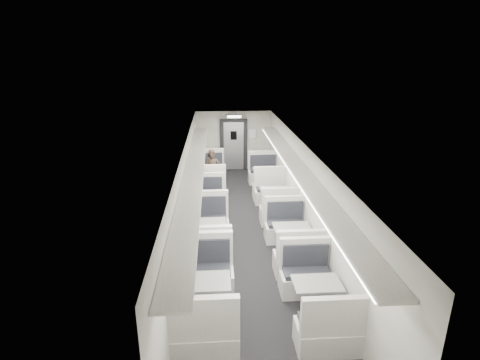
{
  "coord_description": "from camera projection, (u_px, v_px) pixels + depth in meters",
  "views": [
    {
      "loc": [
        -0.75,
        -8.87,
        4.57
      ],
      "look_at": [
        -0.06,
        1.19,
        1.15
      ],
      "focal_mm": 28.0,
      "sensor_mm": 36.0,
      "label": 1
    }
  ],
  "objects": [
    {
      "name": "room",
      "position": [
        246.0,
        193.0,
        9.52
      ],
      "size": [
        3.24,
        12.24,
        2.64
      ],
      "color": "black",
      "rests_on": "ground"
    },
    {
      "name": "booth_right_c",
      "position": [
        291.0,
        241.0,
        8.83
      ],
      "size": [
        1.04,
        2.11,
        1.13
      ],
      "color": "#AFAAA4",
      "rests_on": "room"
    },
    {
      "name": "luggage_rack_left",
      "position": [
        195.0,
        171.0,
        8.92
      ],
      "size": [
        0.46,
        10.4,
        0.09
      ],
      "color": "#AFAAA4",
      "rests_on": "room"
    },
    {
      "name": "window_a",
      "position": [
        193.0,
        154.0,
        12.58
      ],
      "size": [
        0.02,
        1.18,
        0.84
      ],
      "primitive_type": "cube",
      "color": "black",
      "rests_on": "room"
    },
    {
      "name": "passenger",
      "position": [
        212.0,
        172.0,
        12.6
      ],
      "size": [
        0.6,
        0.42,
        1.54
      ],
      "primitive_type": "imported",
      "rotation": [
        0.0,
        0.0,
        -0.1
      ],
      "color": "black",
      "rests_on": "room"
    },
    {
      "name": "exit_sign",
      "position": [
        234.0,
        116.0,
        14.31
      ],
      "size": [
        0.62,
        0.12,
        0.16
      ],
      "color": "black",
      "rests_on": "room"
    },
    {
      "name": "booth_right_d",
      "position": [
        316.0,
        299.0,
        6.72
      ],
      "size": [
        1.03,
        2.09,
        1.12
      ],
      "color": "#AFAAA4",
      "rests_on": "room"
    },
    {
      "name": "booth_right_a",
      "position": [
        266.0,
        180.0,
        13.05
      ],
      "size": [
        1.08,
        2.19,
        1.17
      ],
      "color": "#AFAAA4",
      "rests_on": "room"
    },
    {
      "name": "booth_right_b",
      "position": [
        275.0,
        200.0,
        11.25
      ],
      "size": [
        1.04,
        2.11,
        1.13
      ],
      "color": "#AFAAA4",
      "rests_on": "room"
    },
    {
      "name": "luggage_rack_right",
      "position": [
        298.0,
        169.0,
        9.08
      ],
      "size": [
        0.46,
        10.4,
        0.09
      ],
      "color": "#AFAAA4",
      "rests_on": "room"
    },
    {
      "name": "window_d",
      "position": [
        174.0,
        253.0,
        6.35
      ],
      "size": [
        0.02,
        1.18,
        0.84
      ],
      "primitive_type": "cube",
      "color": "black",
      "rests_on": "room"
    },
    {
      "name": "wall_notice",
      "position": [
        252.0,
        134.0,
        15.06
      ],
      "size": [
        0.32,
        0.02,
        0.4
      ],
      "primitive_type": "cube",
      "color": "silver",
      "rests_on": "room"
    },
    {
      "name": "window_b",
      "position": [
        189.0,
        174.0,
        10.51
      ],
      "size": [
        0.02,
        1.18,
        0.84
      ],
      "primitive_type": "cube",
      "color": "black",
      "rests_on": "room"
    },
    {
      "name": "booth_left_d",
      "position": [
        204.0,
        299.0,
        6.67
      ],
      "size": [
        1.12,
        2.28,
        1.22
      ],
      "color": "#AFAAA4",
      "rests_on": "room"
    },
    {
      "name": "booth_left_a",
      "position": [
        209.0,
        179.0,
        13.07
      ],
      "size": [
        1.14,
        2.31,
        1.23
      ],
      "color": "#AFAAA4",
      "rests_on": "room"
    },
    {
      "name": "booth_left_c",
      "position": [
        207.0,
        238.0,
        8.91
      ],
      "size": [
        1.12,
        2.27,
        1.21
      ],
      "color": "#AFAAA4",
      "rests_on": "room"
    },
    {
      "name": "window_c",
      "position": [
        184.0,
        204.0,
        8.43
      ],
      "size": [
        0.02,
        1.18,
        0.84
      ],
      "primitive_type": "cube",
      "color": "black",
      "rests_on": "room"
    },
    {
      "name": "vestibule_door",
      "position": [
        234.0,
        145.0,
        15.17
      ],
      "size": [
        1.1,
        0.13,
        2.1
      ],
      "color": "black",
      "rests_on": "room"
    },
    {
      "name": "booth_left_b",
      "position": [
        208.0,
        206.0,
        10.91
      ],
      "size": [
        0.99,
        2.0,
        1.07
      ],
      "color": "#AFAAA4",
      "rests_on": "room"
    }
  ]
}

